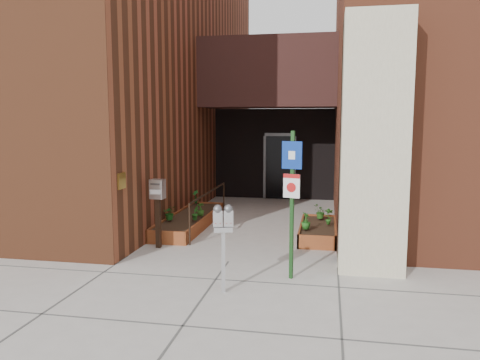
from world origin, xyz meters
The scene contains 15 objects.
ground centered at (0.00, 0.00, 0.00)m, with size 80.00×80.00×0.00m, color #9E9991.
architecture centered at (-0.18, 6.89, 4.98)m, with size 20.00×14.60×10.00m.
planter_left centered at (-1.55, 2.70, 0.13)m, with size 0.90×3.60×0.30m.
planter_right centered at (1.60, 2.20, 0.13)m, with size 0.80×2.20×0.30m.
handrail centered at (-1.05, 2.65, 0.75)m, with size 0.04×3.34×0.90m.
parking_meter centered at (0.25, -1.53, 1.06)m, with size 0.32×0.19×1.37m.
sign_post centered at (1.22, -0.72, 1.51)m, with size 0.33×0.12×2.45m.
payment_dropbox centered at (-1.62, 0.69, 1.03)m, with size 0.30×0.24×1.43m.
shrub_left_a centered at (-1.83, 2.00, 0.47)m, with size 0.31×0.31×0.34m, color #185418.
shrub_left_b centered at (-1.25, 2.11, 0.46)m, with size 0.18×0.18×0.32m, color #1F5919.
shrub_left_c centered at (-1.25, 2.60, 0.46)m, with size 0.18×0.18×0.32m, color #2C5F1B.
shrub_left_d centered at (-1.85, 4.24, 0.49)m, with size 0.20×0.20×0.38m, color #1C6320.
shrub_right_a centered at (1.35, 1.66, 0.48)m, with size 0.20×0.20×0.36m, color #215E1B.
shrub_right_b centered at (1.83, 2.20, 0.49)m, with size 0.20×0.20×0.38m, color #26631C.
shrub_right_c centered at (1.63, 2.79, 0.47)m, with size 0.30×0.30×0.33m, color #265A19.
Camera 1 is at (1.78, -8.27, 2.62)m, focal length 35.00 mm.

